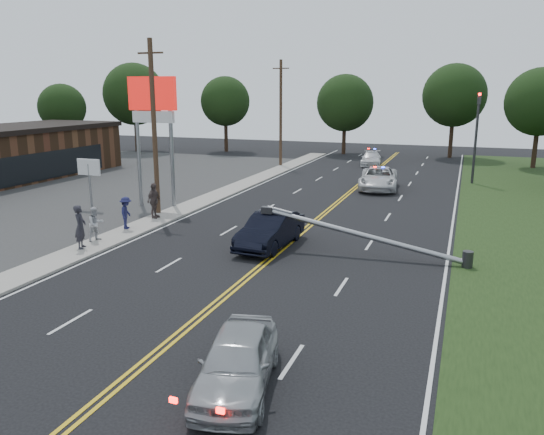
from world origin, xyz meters
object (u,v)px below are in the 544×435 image
at_px(fallen_streetlight, 374,237).
at_px(bystander_a, 80,227).
at_px(crashed_sedan, 270,230).
at_px(waiting_sedan, 237,361).
at_px(utility_pole_far, 281,113).
at_px(bystander_c, 126,213).
at_px(bystander_b, 96,224).
at_px(utility_pole_mid, 154,128).
at_px(pylon_sign, 153,110).
at_px(emergency_a, 378,178).
at_px(bystander_d, 154,201).
at_px(traffic_signal, 477,130).
at_px(small_sign, 89,171).
at_px(emergency_b, 371,159).

xyz_separation_m(fallen_streetlight, bystander_a, (-12.74, -3.54, 0.21)).
bearing_deg(crashed_sedan, waiting_sedan, -70.39).
height_order(utility_pole_far, waiting_sedan, utility_pole_far).
bearing_deg(bystander_c, bystander_b, 158.54).
bearing_deg(bystander_c, utility_pole_mid, -13.70).
relative_size(pylon_sign, bystander_b, 4.85).
height_order(fallen_streetlight, bystander_b, fallen_streetlight).
xyz_separation_m(fallen_streetlight, emergency_a, (-2.50, 16.97, -0.11)).
xyz_separation_m(utility_pole_mid, bystander_c, (0.48, -3.82, -4.12)).
distance_m(fallen_streetlight, bystander_d, 13.15).
xyz_separation_m(traffic_signal, bystander_d, (-16.97, -19.24, -3.08)).
bearing_deg(pylon_sign, traffic_signal, 40.39).
bearing_deg(bystander_d, bystander_c, 178.56).
bearing_deg(pylon_sign, utility_pole_mid, -56.98).
bearing_deg(bystander_b, crashed_sedan, -53.77).
height_order(small_sign, emergency_a, small_sign).
xyz_separation_m(traffic_signal, utility_pole_mid, (-17.50, -18.00, 0.88)).
xyz_separation_m(emergency_b, bystander_b, (-7.71, -31.85, 0.28)).
distance_m(small_sign, emergency_a, 20.42).
distance_m(bystander_b, bystander_d, 5.00).
bearing_deg(bystander_a, small_sign, 11.49).
bearing_deg(bystander_d, crashed_sedan, -109.22).
relative_size(utility_pole_far, bystander_a, 4.97).
bearing_deg(small_sign, utility_pole_far, 77.69).
bearing_deg(bystander_d, pylon_sign, 29.14).
distance_m(pylon_sign, bystander_c, 7.90).
height_order(utility_pole_far, emergency_a, utility_pole_far).
height_order(emergency_b, bystander_a, bystander_a).
distance_m(crashed_sedan, bystander_d, 8.49).
xyz_separation_m(pylon_sign, bystander_c, (1.78, -5.82, -5.03)).
relative_size(bystander_a, bystander_b, 1.22).
xyz_separation_m(waiting_sedan, bystander_a, (-11.39, 8.15, 0.40)).
relative_size(crashed_sedan, bystander_b, 2.95).
bearing_deg(utility_pole_mid, small_sign, 180.00).
bearing_deg(pylon_sign, small_sign, -150.26).
distance_m(traffic_signal, bystander_b, 29.81).
height_order(waiting_sedan, bystander_d, bystander_d).
distance_m(small_sign, bystander_c, 6.66).
height_order(small_sign, emergency_b, small_sign).
bearing_deg(crashed_sedan, fallen_streetlight, 2.90).
relative_size(crashed_sedan, bystander_c, 2.88).
distance_m(emergency_a, bystander_c, 19.75).
xyz_separation_m(small_sign, fallen_streetlight, (18.19, -4.00, -1.41)).
xyz_separation_m(utility_pole_mid, crashed_sedan, (8.56, -3.99, -4.28)).
bearing_deg(bystander_b, waiting_sedan, -108.52).
bearing_deg(pylon_sign, bystander_a, -78.45).
xyz_separation_m(waiting_sedan, bystander_c, (-11.56, 11.87, 0.24)).
relative_size(traffic_signal, bystander_a, 3.50).
height_order(utility_pole_mid, emergency_b, utility_pole_mid).
relative_size(small_sign, bystander_b, 1.88).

